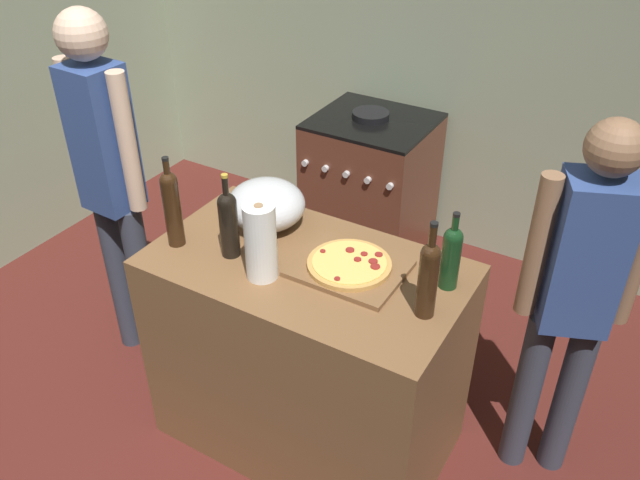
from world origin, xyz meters
The scene contains 14 objects.
ground_plane centered at (0.00, 1.29, -0.01)m, with size 4.68×3.18×0.02m, color #511E19.
kitchen_wall_rear centered at (0.00, 2.63, 1.30)m, with size 4.68×0.10×2.60m, color #99A889.
counter centered at (0.24, 0.77, 0.47)m, with size 1.20×0.69×0.94m, color brown.
cutting_board centered at (0.40, 0.81, 0.95)m, with size 0.40×0.32×0.02m, color brown.
pizza centered at (0.40, 0.81, 0.97)m, with size 0.31×0.31×0.03m.
mixing_bowl centered at (-0.04, 0.92, 1.04)m, with size 0.32×0.32×0.19m.
paper_towel_roll centered at (0.14, 0.63, 1.09)m, with size 0.12×0.12×0.30m.
wine_bottle_green centered at (-0.04, 0.68, 1.09)m, with size 0.07×0.07×0.34m.
wine_bottle_amber centered at (0.74, 0.91, 1.07)m, with size 0.07×0.07×0.30m.
wine_bottle_clear centered at (0.73, 0.73, 1.10)m, with size 0.07×0.07×0.36m.
wine_bottle_dark centered at (-0.27, 0.63, 1.11)m, with size 0.07×0.07×0.37m.
stove centered at (-0.21, 2.23, 0.44)m, with size 0.67×0.63×0.91m.
person_in_stripes centered at (-0.80, 0.81, 1.01)m, with size 0.39×0.21×1.73m.
person_in_red centered at (1.14, 1.14, 0.92)m, with size 0.38×0.28×1.58m.
Camera 1 is at (1.30, -0.92, 2.38)m, focal length 36.91 mm.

